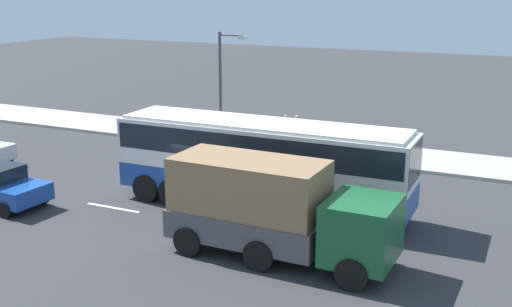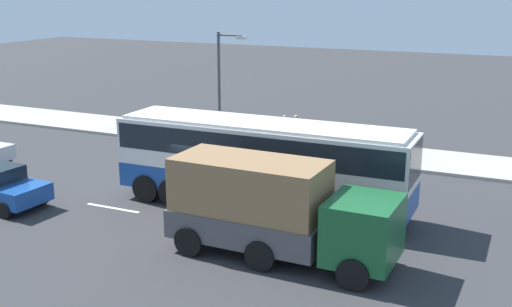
{
  "view_description": "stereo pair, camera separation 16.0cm",
  "coord_description": "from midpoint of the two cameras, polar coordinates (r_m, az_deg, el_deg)",
  "views": [
    {
      "loc": [
        11.48,
        -20.56,
        8.35
      ],
      "look_at": [
        1.5,
        0.74,
        2.03
      ],
      "focal_mm": 44.62,
      "sensor_mm": 36.0,
      "label": 1
    },
    {
      "loc": [
        11.33,
        -20.62,
        8.35
      ],
      "look_at": [
        1.5,
        0.74,
        2.03
      ],
      "focal_mm": 44.62,
      "sensor_mm": 36.0,
      "label": 2
    }
  ],
  "objects": [
    {
      "name": "ground_plane",
      "position": [
        24.98,
        -4.03,
        -4.52
      ],
      "size": [
        120.0,
        120.0,
        0.0
      ],
      "primitive_type": "plane",
      "color": "#333335"
    },
    {
      "name": "sidewalk_curb",
      "position": [
        33.34,
        3.91,
        0.65
      ],
      "size": [
        80.0,
        4.0,
        0.15
      ],
      "primitive_type": "cube",
      "color": "#A8A399",
      "rests_on": "ground_plane"
    },
    {
      "name": "lane_centreline",
      "position": [
        28.33,
        -21.04,
        -3.12
      ],
      "size": [
        22.58,
        0.16,
        0.01
      ],
      "color": "white",
      "rests_on": "ground_plane"
    },
    {
      "name": "coach_bus",
      "position": [
        23.79,
        0.35,
        -0.18
      ],
      "size": [
        11.37,
        2.71,
        3.38
      ],
      "rotation": [
        0.0,
        0.0,
        0.01
      ],
      "color": "#1E4C9E",
      "rests_on": "ground_plane"
    },
    {
      "name": "cargo_truck",
      "position": [
        19.73,
        1.45,
        -4.89
      ],
      "size": [
        7.22,
        2.62,
        3.07
      ],
      "rotation": [
        0.0,
        0.0,
        -0.02
      ],
      "color": "#19592D",
      "rests_on": "ground_plane"
    },
    {
      "name": "pedestrian_near_curb",
      "position": [
        32.45,
        3.46,
        2.21
      ],
      "size": [
        0.32,
        0.32,
        1.73
      ],
      "rotation": [
        0.0,
        0.0,
        2.89
      ],
      "color": "#38334C",
      "rests_on": "sidewalk_curb"
    },
    {
      "name": "pedestrian_at_crossing",
      "position": [
        33.51,
        2.44,
        2.39
      ],
      "size": [
        0.32,
        0.32,
        1.52
      ],
      "rotation": [
        0.0,
        0.0,
        2.91
      ],
      "color": "black",
      "rests_on": "sidewalk_curb"
    },
    {
      "name": "street_lamp",
      "position": [
        33.15,
        -3.18,
        6.67
      ],
      "size": [
        1.67,
        0.24,
        5.79
      ],
      "color": "#47474C",
      "rests_on": "sidewalk_curb"
    }
  ]
}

